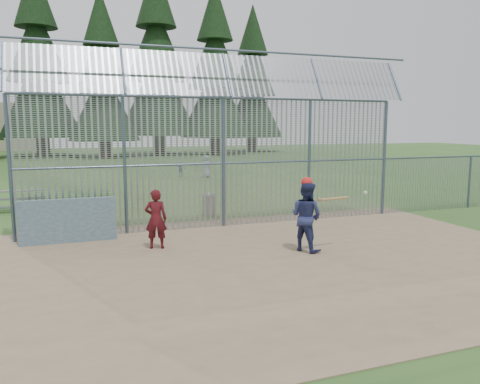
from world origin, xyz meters
name	(u,v)px	position (x,y,z in m)	size (l,w,h in m)	color
ground	(268,255)	(0.00, 0.00, 0.00)	(120.00, 120.00, 0.00)	#2D511E
dirt_infield	(276,260)	(0.00, -0.50, 0.01)	(14.00, 10.00, 0.02)	#756047
dugout_wall	(68,221)	(-4.60, 2.90, 0.62)	(2.50, 0.12, 1.20)	#38566B
batter	(306,216)	(1.04, -0.02, 0.90)	(0.85, 0.66, 1.75)	navy
onlooker	(156,219)	(-2.48, 1.50, 0.79)	(0.56, 0.37, 1.54)	maroon
bg_kid_standing	(206,166)	(3.35, 17.21, 0.70)	(0.68, 0.44, 1.39)	gray
bg_kid_seated	(181,170)	(1.93, 17.90, 0.48)	(0.56, 0.23, 0.95)	slate
batting_gear	(313,186)	(1.18, -0.05, 1.68)	(1.77, 0.40, 0.60)	red
trash_can	(209,205)	(0.07, 5.31, 0.38)	(0.56, 0.56, 0.82)	gray
bleacher	(2,201)	(-6.92, 8.79, 0.41)	(3.00, 0.95, 0.72)	gray
backstop_fence	(278,151)	(1.81, 3.43, 2.36)	(20.09, 0.81, 5.30)	#47566B
conifer_row	(129,52)	(1.93, 41.51, 10.83)	(38.48, 12.26, 20.20)	#332319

